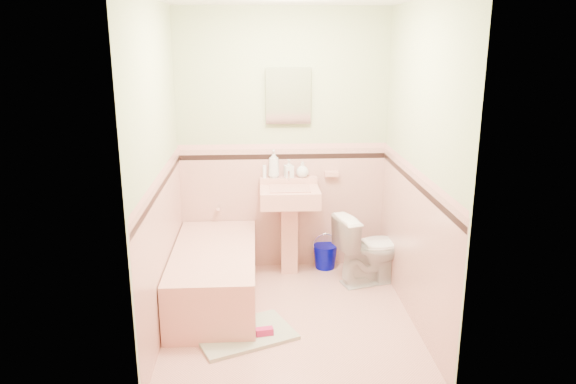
{
  "coord_description": "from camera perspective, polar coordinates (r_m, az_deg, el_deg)",
  "views": [
    {
      "loc": [
        -0.25,
        -4.1,
        2.22
      ],
      "look_at": [
        0.0,
        0.25,
        1.0
      ],
      "focal_mm": 34.43,
      "sensor_mm": 36.0,
      "label": 1
    }
  ],
  "objects": [
    {
      "name": "soap_bottle_left",
      "position": [
        5.27,
        -1.48,
        2.92
      ],
      "size": [
        0.11,
        0.11,
        0.27
      ],
      "primitive_type": "imported",
      "rotation": [
        0.0,
        0.0,
        -0.09
      ],
      "color": "#B2B2B2",
      "rests_on": "sink"
    },
    {
      "name": "wainscot_back",
      "position": [
        5.44,
        -0.51,
        -1.68
      ],
      "size": [
        2.0,
        0.0,
        2.0
      ],
      "primitive_type": "plane",
      "rotation": [
        1.57,
        0.0,
        0.0
      ],
      "color": "#E2A797",
      "rests_on": "ground"
    },
    {
      "name": "accent_right",
      "position": [
        4.42,
        13.0,
        0.82
      ],
      "size": [
        0.0,
        2.2,
        2.2
      ],
      "primitive_type": "plane",
      "rotation": [
        1.57,
        0.0,
        -1.57
      ],
      "color": "black",
      "rests_on": "ground"
    },
    {
      "name": "accent_left",
      "position": [
        4.31,
        -12.96,
        0.44
      ],
      "size": [
        0.0,
        2.2,
        2.2
      ],
      "primitive_type": "plane",
      "rotation": [
        1.57,
        0.0,
        1.57
      ],
      "color": "black",
      "rests_on": "ground"
    },
    {
      "name": "tube",
      "position": [
        5.29,
        -2.44,
        2.12
      ],
      "size": [
        0.05,
        0.05,
        0.12
      ],
      "primitive_type": "cylinder",
      "rotation": [
        0.0,
        0.0,
        0.33
      ],
      "color": "white",
      "rests_on": "sink"
    },
    {
      "name": "wainscot_right",
      "position": [
        4.58,
        12.68,
        -5.48
      ],
      "size": [
        0.0,
        2.2,
        2.2
      ],
      "primitive_type": "plane",
      "rotation": [
        1.57,
        0.0,
        -1.57
      ],
      "color": "#E2A797",
      "rests_on": "ground"
    },
    {
      "name": "cap_back",
      "position": [
        5.28,
        -0.52,
        4.73
      ],
      "size": [
        2.0,
        0.0,
        2.0
      ],
      "primitive_type": "plane",
      "rotation": [
        1.57,
        0.0,
        0.0
      ],
      "color": "#E09B91",
      "rests_on": "ground"
    },
    {
      "name": "soap_bottle_right",
      "position": [
        5.3,
        1.5,
        2.34
      ],
      "size": [
        0.12,
        0.12,
        0.15
      ],
      "primitive_type": "imported",
      "rotation": [
        0.0,
        0.0,
        0.02
      ],
      "color": "#B2B2B2",
      "rests_on": "sink"
    },
    {
      "name": "tub_faucet",
      "position": [
        5.4,
        -7.18,
        -1.6
      ],
      "size": [
        0.04,
        0.12,
        0.04
      ],
      "primitive_type": "cylinder",
      "rotation": [
        1.57,
        0.0,
        0.0
      ],
      "color": "silver",
      "rests_on": "wall_back"
    },
    {
      "name": "wall_back",
      "position": [
        5.3,
        -0.53,
        5.09
      ],
      "size": [
        2.5,
        0.0,
        2.5
      ],
      "primitive_type": "plane",
      "rotation": [
        1.57,
        0.0,
        0.0
      ],
      "color": "beige",
      "rests_on": "ground"
    },
    {
      "name": "shoe",
      "position": [
        4.35,
        -2.45,
        -14.19
      ],
      "size": [
        0.14,
        0.08,
        0.05
      ],
      "primitive_type": "cube",
      "rotation": [
        0.0,
        0.0,
        0.18
      ],
      "color": "#BF1E59",
      "rests_on": "bath_mat"
    },
    {
      "name": "wainscot_front",
      "position": [
        3.43,
        1.33,
        -12.55
      ],
      "size": [
        2.0,
        0.0,
        2.0
      ],
      "primitive_type": "plane",
      "rotation": [
        -1.57,
        0.0,
        0.0
      ],
      "color": "#E2A797",
      "rests_on": "ground"
    },
    {
      "name": "soap_dish",
      "position": [
        5.36,
        4.52,
        1.89
      ],
      "size": [
        0.13,
        0.08,
        0.04
      ],
      "primitive_type": "cube",
      "color": "#DA9685",
      "rests_on": "wall_back"
    },
    {
      "name": "bucket",
      "position": [
        5.55,
        3.86,
        -6.65
      ],
      "size": [
        0.25,
        0.25,
        0.24
      ],
      "primitive_type": null,
      "rotation": [
        0.0,
        0.0,
        -0.06
      ],
      "color": "#00029B",
      "rests_on": "floor"
    },
    {
      "name": "accent_back",
      "position": [
        5.3,
        -0.52,
        3.67
      ],
      "size": [
        2.0,
        0.0,
        2.0
      ],
      "primitive_type": "plane",
      "rotation": [
        1.57,
        0.0,
        0.0
      ],
      "color": "black",
      "rests_on": "ground"
    },
    {
      "name": "wainscot_left",
      "position": [
        4.47,
        -12.63,
        -6.01
      ],
      "size": [
        0.0,
        2.2,
        2.2
      ],
      "primitive_type": "plane",
      "rotation": [
        1.57,
        0.0,
        1.57
      ],
      "color": "#E2A797",
      "rests_on": "ground"
    },
    {
      "name": "bath_mat",
      "position": [
        4.41,
        -4.52,
        -14.43
      ],
      "size": [
        0.86,
        0.73,
        0.03
      ],
      "primitive_type": "cube",
      "rotation": [
        0.0,
        0.0,
        0.41
      ],
      "color": "gray",
      "rests_on": "floor"
    },
    {
      "name": "accent_front",
      "position": [
        3.22,
        1.38,
        -4.33
      ],
      "size": [
        2.0,
        0.0,
        2.0
      ],
      "primitive_type": "plane",
      "rotation": [
        -1.57,
        0.0,
        0.0
      ],
      "color": "black",
      "rests_on": "ground"
    },
    {
      "name": "floor",
      "position": [
        4.67,
        0.18,
        -12.75
      ],
      "size": [
        2.2,
        2.2,
        0.0
      ],
      "primitive_type": "plane",
      "color": "#E0A292",
      "rests_on": "ground"
    },
    {
      "name": "cap_right",
      "position": [
        4.4,
        13.08,
        2.08
      ],
      "size": [
        0.0,
        2.2,
        2.2
      ],
      "primitive_type": "plane",
      "rotation": [
        1.57,
        0.0,
        -1.57
      ],
      "color": "#E09B91",
      "rests_on": "ground"
    },
    {
      "name": "wall_left",
      "position": [
        4.28,
        -13.3,
        2.11
      ],
      "size": [
        0.0,
        2.5,
        2.5
      ],
      "primitive_type": "plane",
      "rotation": [
        1.57,
        0.0,
        1.57
      ],
      "color": "beige",
      "rests_on": "ground"
    },
    {
      "name": "soap_bottle_mid",
      "position": [
        5.29,
        0.09,
        2.44
      ],
      "size": [
        0.1,
        0.1,
        0.17
      ],
      "primitive_type": "imported",
      "rotation": [
        0.0,
        0.0,
        0.27
      ],
      "color": "#B2B2B2",
      "rests_on": "sink"
    },
    {
      "name": "bathtub",
      "position": [
        4.87,
        -7.56,
        -8.67
      ],
      "size": [
        0.7,
        1.5,
        0.45
      ],
      "primitive_type": "cube",
      "color": "#DA9685",
      "rests_on": "floor"
    },
    {
      "name": "sink_faucet",
      "position": [
        5.27,
        0.07,
        1.68
      ],
      "size": [
        0.02,
        0.02,
        0.1
      ],
      "primitive_type": "cylinder",
      "color": "silver",
      "rests_on": "sink"
    },
    {
      "name": "cap_left",
      "position": [
        4.28,
        -13.04,
        1.73
      ],
      "size": [
        0.0,
        2.2,
        2.2
      ],
      "primitive_type": "plane",
      "rotation": [
        1.57,
        0.0,
        1.57
      ],
      "color": "#E09B91",
      "rests_on": "ground"
    },
    {
      "name": "toilet",
      "position": [
        5.2,
        8.55,
        -5.77
      ],
      "size": [
        0.74,
        0.54,
        0.67
      ],
      "primitive_type": "imported",
      "rotation": [
        0.0,
        0.0,
        1.85
      ],
      "color": "white",
      "rests_on": "floor"
    },
    {
      "name": "sink",
      "position": [
        5.28,
        0.16,
        -4.14
      ],
      "size": [
        0.55,
        0.48,
        0.87
      ],
      "primitive_type": null,
      "color": "#DA9685",
      "rests_on": "floor"
    },
    {
      "name": "medicine_cabinet",
      "position": [
        5.21,
        0.03,
        9.91
      ],
      "size": [
        0.38,
        0.04,
        0.47
      ],
      "primitive_type": "cube",
      "color": "white",
      "rests_on": "wall_back"
    },
    {
      "name": "cap_front",
      "position": [
        3.19,
        1.39,
        -2.64
      ],
      "size": [
        2.0,
        0.0,
        2.0
      ],
      "primitive_type": "plane",
      "rotation": [
        -1.57,
        0.0,
        0.0
      ],
      "color": "#E09B91",
      "rests_on": "ground"
    },
    {
      "name": "wall_front",
      "position": [
        3.16,
        1.42,
        -2.22
      ],
      "size": [
        2.5,
        0.0,
        2.5
      ],
      "primitive_type": "plane",
      "rotation": [
        -1.57,
        0.0,
        0.0
      ],
      "color": "beige",
      "rests_on": "ground"
    },
    {
      "name": "wall_right",
      "position": [
        4.4,
        13.33,
        2.46
      ],
      "size": [
        0.0,
        2.5,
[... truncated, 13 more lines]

